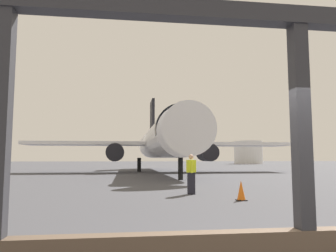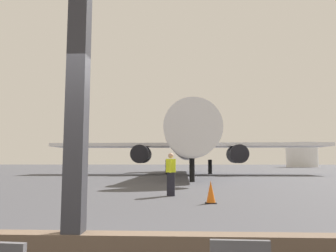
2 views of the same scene
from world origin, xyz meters
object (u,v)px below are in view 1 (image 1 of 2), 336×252
object	(u,v)px
traffic_cone	(241,191)
fuel_storage_tank	(248,152)
airplane	(162,141)
ground_crew_worker	(191,174)

from	to	relation	value
traffic_cone	fuel_storage_tank	world-z (taller)	fuel_storage_tank
airplane	fuel_storage_tank	distance (m)	57.97
airplane	ground_crew_worker	xyz separation A→B (m)	(-1.10, -21.16, -2.56)
ground_crew_worker	traffic_cone	xyz separation A→B (m)	(1.43, -2.31, -0.55)
airplane	ground_crew_worker	size ratio (longest dim) A/B	17.94
ground_crew_worker	traffic_cone	world-z (taller)	ground_crew_worker
airplane	traffic_cone	distance (m)	23.68
ground_crew_worker	traffic_cone	bearing A→B (deg)	-58.28
airplane	traffic_cone	size ratio (longest dim) A/B	41.83
traffic_cone	fuel_storage_tank	xyz separation A→B (m)	(29.06, 73.43, 2.74)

